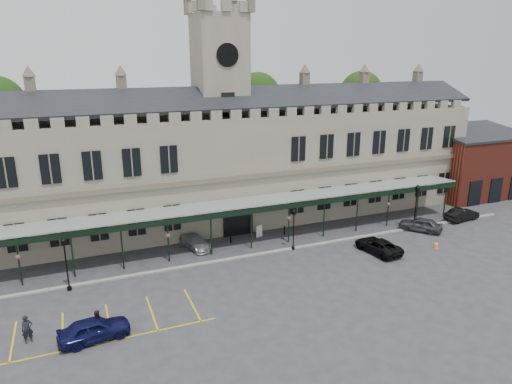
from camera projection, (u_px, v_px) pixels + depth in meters
name	position (u px, v px, depth m)	size (l,w,h in m)	color
ground	(283.00, 280.00, 37.85)	(140.00, 140.00, 0.00)	#303033
station_building	(222.00, 164.00, 50.15)	(60.00, 10.36, 17.30)	slate
clock_tower	(220.00, 103.00, 48.34)	(5.60, 5.60, 24.80)	slate
canopy	(250.00, 224.00, 43.80)	(50.00, 4.10, 4.30)	#8C9E93
brick_annex	(473.00, 164.00, 60.52)	(12.40, 8.36, 9.23)	maroon
kerb	(258.00, 254.00, 42.72)	(60.00, 0.40, 0.12)	gray
parking_markings	(109.00, 325.00, 31.44)	(16.00, 6.00, 0.01)	gold
tree_behind_mid	(258.00, 97.00, 59.32)	(6.00, 6.00, 16.00)	#332314
tree_behind_right	(361.00, 94.00, 65.12)	(6.00, 6.00, 16.00)	#332314
lamp_post_left	(66.00, 259.00, 35.46)	(0.43, 0.43, 4.58)	black
lamp_post_mid	(294.00, 225.00, 43.22)	(0.39, 0.39, 4.16)	black
lamp_post_right	(416.00, 203.00, 48.18)	(0.48, 0.48, 5.05)	black
traffic_cone	(436.00, 245.00, 44.04)	(0.47, 0.47, 0.75)	orange
sign_board	(259.00, 231.00, 46.87)	(0.71, 0.21, 1.22)	black
bollard_left	(231.00, 238.00, 45.36)	(0.17, 0.17, 0.93)	black
bollard_right	(284.00, 230.00, 47.49)	(0.16, 0.16, 0.91)	black
car_left_a	(94.00, 329.00, 29.66)	(1.83, 4.55, 1.55)	#0D0F3C
car_taxi	(195.00, 242.00, 44.12)	(1.75, 4.30, 1.25)	#9EA0A6
car_van	(378.00, 246.00, 43.07)	(2.24, 4.85, 1.35)	black
car_right_a	(421.00, 224.00, 48.39)	(1.76, 4.37, 1.49)	#34373C
car_right_b	(462.00, 214.00, 51.58)	(1.50, 4.30, 1.42)	black
person_a	(27.00, 329.00, 29.33)	(0.70, 0.46, 1.92)	black
person_b	(97.00, 323.00, 30.10)	(0.89, 0.69, 1.83)	black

